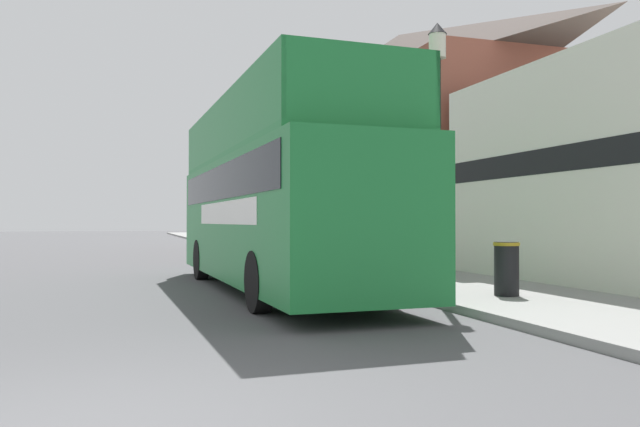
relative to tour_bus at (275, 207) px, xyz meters
The scene contains 9 objects.
ground_plane 13.04m from the tour_bus, 105.71° to the left, with size 144.00×144.00×0.00m, color #4C4C4F.
sidewalk 10.32m from the tour_bus, 68.09° to the left, with size 3.57×108.00×0.14m.
brick_terrace_rear 15.15m from the tour_bus, 54.67° to the left, with size 6.00×18.58×9.79m.
tour_bus is the anchor object (origin of this frame).
parked_car_ahead_of_bus 7.17m from the tour_bus, 82.96° to the left, with size 1.97×4.01×1.40m.
lamp_post_nearest 4.08m from the tour_bus, 46.68° to the right, with size 0.35×0.35×5.10m.
lamp_post_second 6.65m from the tour_bus, 67.86° to the left, with size 0.35×0.35×4.38m.
lamp_post_third 15.03m from the tour_bus, 80.08° to the left, with size 0.35×0.35×4.78m.
litter_bin 5.00m from the tour_bus, 43.90° to the right, with size 0.48×0.48×0.98m.
Camera 1 is at (0.35, -4.56, 1.49)m, focal length 35.00 mm.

